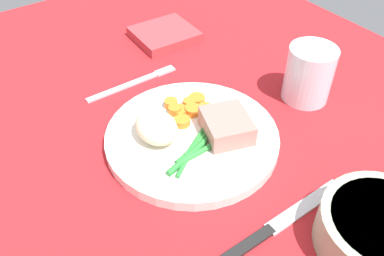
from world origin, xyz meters
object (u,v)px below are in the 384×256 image
object	(u,v)px
fork	(132,84)
napkin	(164,34)
meat_portion	(229,128)
knife	(276,226)
water_glass	(308,77)
dinner_plate	(192,137)
salad_bowl	(381,231)

from	to	relation	value
fork	napkin	world-z (taller)	napkin
meat_portion	fork	bearing A→B (deg)	-168.61
knife	water_glass	xyz separation A→B (cm)	(-15.46, 21.17, 3.65)
fork	water_glass	world-z (taller)	water_glass
fork	dinner_plate	bearing A→B (deg)	-2.14
knife	dinner_plate	bearing A→B (deg)	174.69
meat_portion	napkin	bearing A→B (deg)	164.08
dinner_plate	salad_bowl	size ratio (longest dim) A/B	1.80
dinner_plate	napkin	size ratio (longest dim) A/B	2.17
salad_bowl	water_glass	bearing A→B (deg)	149.48
knife	napkin	xyz separation A→B (cm)	(-44.31, 12.76, 0.71)
dinner_plate	knife	bearing A→B (deg)	-0.94
fork	knife	distance (cm)	34.59
water_glass	napkin	distance (cm)	30.19
meat_portion	knife	bearing A→B (deg)	-16.38
fork	knife	size ratio (longest dim) A/B	0.81
meat_portion	knife	size ratio (longest dim) A/B	0.34
dinner_plate	water_glass	size ratio (longest dim) A/B	2.75
salad_bowl	napkin	bearing A→B (deg)	174.02
fork	knife	bearing A→B (deg)	-3.04
knife	salad_bowl	world-z (taller)	salad_bowl
meat_portion	napkin	xyz separation A→B (cm)	(-30.18, 8.61, -2.19)
meat_portion	napkin	distance (cm)	31.46
knife	napkin	world-z (taller)	napkin
dinner_plate	knife	size ratio (longest dim) A/B	1.20
dinner_plate	salad_bowl	distance (cm)	26.56
dinner_plate	fork	size ratio (longest dim) A/B	1.48
meat_portion	knife	distance (cm)	15.01
meat_portion	salad_bowl	bearing A→B (deg)	7.99
meat_portion	fork	size ratio (longest dim) A/B	0.42
meat_portion	fork	distance (cm)	21.07
dinner_plate	meat_portion	xyz separation A→B (cm)	(3.31, 3.87, 2.30)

